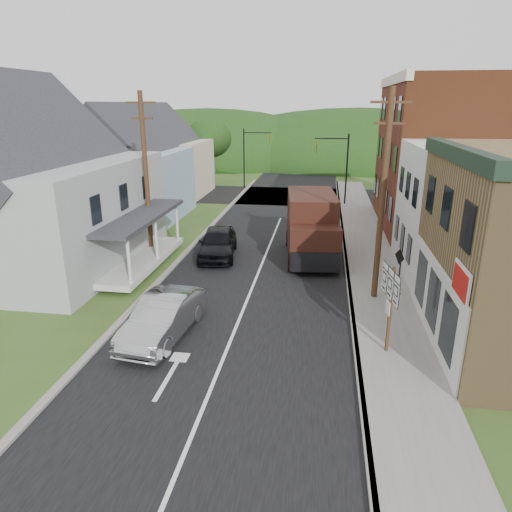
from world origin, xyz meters
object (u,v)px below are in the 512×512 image
at_px(silver_sedan, 164,318).
at_px(warning_sign, 399,270).
at_px(delivery_van, 312,227).
at_px(dark_sedan, 218,243).
at_px(route_sign_cluster, 390,298).

height_order(silver_sedan, warning_sign, warning_sign).
xyz_separation_m(delivery_van, warning_sign, (3.84, -6.38, -0.03)).
height_order(delivery_van, warning_sign, delivery_van).
relative_size(silver_sedan, dark_sedan, 0.97).
bearing_deg(dark_sedan, route_sign_cluster, -56.79).
relative_size(silver_sedan, delivery_van, 0.72).
distance_m(route_sign_cluster, warning_sign, 4.01).
bearing_deg(warning_sign, dark_sedan, 124.86).
bearing_deg(warning_sign, delivery_van, 98.14).
relative_size(dark_sedan, warning_sign, 1.92).
xyz_separation_m(dark_sedan, warning_sign, (9.08, -5.73, 0.95)).
xyz_separation_m(silver_sedan, delivery_van, (5.11, 10.19, 1.02)).
bearing_deg(warning_sign, route_sign_cluster, -125.78).
bearing_deg(dark_sedan, silver_sedan, -96.37).
height_order(silver_sedan, dark_sedan, dark_sedan).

